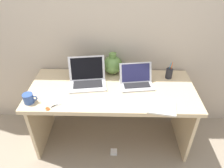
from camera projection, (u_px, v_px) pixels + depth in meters
name	position (u px, v px, depth m)	size (l,w,h in m)	color
ground_plane	(112.00, 138.00, 2.40)	(6.00, 6.00, 0.00)	gray
back_wall	(113.00, 26.00, 2.04)	(4.40, 0.04, 2.40)	#BCAD99
desk	(112.00, 100.00, 2.08)	(1.60, 0.69, 0.72)	#D1B78C
laptop_left	(87.00, 77.00, 2.04)	(0.38, 0.31, 0.25)	silver
laptop_right	(136.00, 79.00, 2.02)	(0.34, 0.26, 0.20)	#B2B2B7
green_vase	(113.00, 65.00, 2.17)	(0.20, 0.20, 0.23)	#5B843D
notebook_stack	(161.00, 107.00, 1.76)	(0.24, 0.19, 0.01)	silver
coffee_mug	(29.00, 98.00, 1.79)	(0.13, 0.09, 0.09)	#335199
pen_cup	(169.00, 73.00, 2.11)	(0.07, 0.07, 0.18)	black
scissors	(51.00, 107.00, 1.76)	(0.13, 0.12, 0.01)	#B7B7BC
power_brick	(114.00, 152.00, 2.23)	(0.07, 0.07, 0.03)	white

